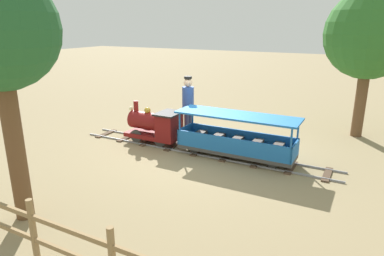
% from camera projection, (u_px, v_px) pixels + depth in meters
% --- Properties ---
extents(ground_plane, '(60.00, 60.00, 0.00)m').
position_uv_depth(ground_plane, '(203.00, 152.00, 8.09)').
color(ground_plane, '#8C7A56').
extents(track, '(0.73, 6.40, 0.04)m').
position_uv_depth(track, '(199.00, 151.00, 8.13)').
color(track, gray).
rests_on(track, ground_plane).
extents(locomotive, '(0.69, 1.44, 0.99)m').
position_uv_depth(locomotive, '(156.00, 125.00, 8.53)').
color(locomotive, maroon).
rests_on(locomotive, ground_plane).
extents(passenger_car, '(0.79, 2.70, 0.97)m').
position_uv_depth(passenger_car, '(236.00, 140.00, 7.61)').
color(passenger_car, '#3F3F3F').
rests_on(passenger_car, ground_plane).
extents(conductor_person, '(0.30, 0.30, 1.62)m').
position_uv_depth(conductor_person, '(188.00, 102.00, 8.87)').
color(conductor_person, '#282D47').
rests_on(conductor_person, ground_plane).
extents(oak_tree_far, '(2.23, 2.23, 3.76)m').
position_uv_depth(oak_tree_far, '(370.00, 35.00, 8.52)').
color(oak_tree_far, brown).
rests_on(oak_tree_far, ground_plane).
extents(fence_section, '(0.08, 7.48, 0.90)m').
position_uv_depth(fence_section, '(33.00, 230.00, 4.18)').
color(fence_section, '#93754C').
rests_on(fence_section, ground_plane).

